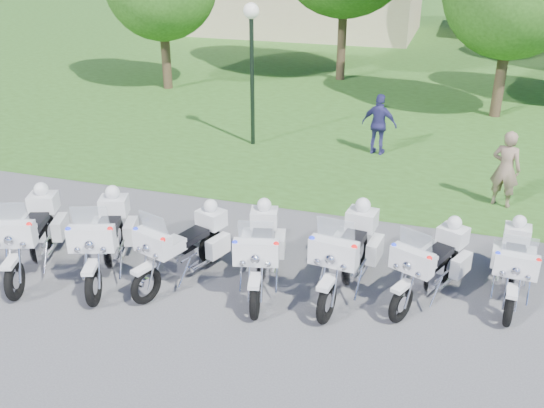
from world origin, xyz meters
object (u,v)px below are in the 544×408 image
(bystander_a, at_px, (506,169))
(motorcycle_1, at_px, (106,237))
(motorcycle_4, at_px, (348,252))
(motorcycle_2, at_px, (185,246))
(lamp_post, at_px, (252,39))
(motorcycle_6, at_px, (514,264))
(motorcycle_5, at_px, (432,263))
(bystander_c, at_px, (379,125))
(motorcycle_3, at_px, (261,250))
(motorcycle_0, at_px, (32,233))

(bystander_a, bearing_deg, motorcycle_1, 55.71)
(motorcycle_1, relative_size, motorcycle_4, 0.95)
(motorcycle_2, xyz_separation_m, lamp_post, (-1.30, 7.52, 2.40))
(motorcycle_6, bearing_deg, bystander_a, -85.15)
(motorcycle_2, xyz_separation_m, motorcycle_5, (4.33, 0.71, -0.01))
(lamp_post, xyz_separation_m, bystander_c, (3.68, 0.25, -2.20))
(motorcycle_4, relative_size, bystander_a, 1.45)
(motorcycle_3, distance_m, motorcycle_6, 4.41)
(motorcycle_2, xyz_separation_m, motorcycle_6, (5.69, 1.18, -0.04))
(motorcycle_6, bearing_deg, motorcycle_1, 15.39)
(motorcycle_6, relative_size, bystander_a, 1.25)
(motorcycle_0, xyz_separation_m, motorcycle_3, (4.28, 0.71, -0.03))
(motorcycle_1, distance_m, motorcycle_6, 7.30)
(motorcycle_1, distance_m, motorcycle_2, 1.50)
(motorcycle_2, bearing_deg, motorcycle_6, -150.23)
(motorcycle_0, relative_size, motorcycle_2, 1.07)
(motorcycle_2, relative_size, motorcycle_4, 0.88)
(lamp_post, bearing_deg, motorcycle_1, -91.32)
(motorcycle_3, xyz_separation_m, bystander_a, (4.26, 4.92, 0.21))
(motorcycle_1, height_order, bystander_a, bystander_a)
(motorcycle_0, xyz_separation_m, motorcycle_4, (5.79, 1.03, 0.02))
(motorcycle_6, bearing_deg, motorcycle_5, 23.06)
(bystander_c, bearing_deg, motorcycle_5, 116.50)
(motorcycle_6, height_order, bystander_c, bystander_c)
(motorcycle_1, distance_m, bystander_a, 8.92)
(motorcycle_2, distance_m, motorcycle_6, 5.81)
(motorcycle_4, height_order, lamp_post, lamp_post)
(motorcycle_1, distance_m, bystander_c, 8.90)
(motorcycle_5, bearing_deg, motorcycle_4, 31.25)
(motorcycle_0, relative_size, motorcycle_1, 0.99)
(motorcycle_0, xyz_separation_m, bystander_a, (8.53, 5.63, 0.18))
(motorcycle_2, distance_m, motorcycle_4, 2.94)
(lamp_post, relative_size, bystander_c, 2.34)
(motorcycle_1, height_order, motorcycle_5, motorcycle_1)
(motorcycle_1, distance_m, motorcycle_3, 2.90)
(bystander_a, bearing_deg, motorcycle_6, 109.35)
(motorcycle_4, xyz_separation_m, motorcycle_6, (2.79, 0.65, -0.10))
(motorcycle_2, bearing_deg, lamp_post, -62.13)
(motorcycle_4, distance_m, lamp_post, 8.49)
(motorcycle_2, distance_m, motorcycle_5, 4.38)
(bystander_c, bearing_deg, motorcycle_6, 127.71)
(motorcycle_3, bearing_deg, motorcycle_2, -4.70)
(motorcycle_1, bearing_deg, motorcycle_0, -7.78)
(motorcycle_5, relative_size, bystander_c, 1.27)
(motorcycle_0, relative_size, motorcycle_3, 1.01)
(motorcycle_5, bearing_deg, lamp_post, -26.66)
(motorcycle_1, height_order, motorcycle_4, motorcycle_4)
(motorcycle_2, xyz_separation_m, motorcycle_3, (1.38, 0.21, 0.02))
(motorcycle_3, bearing_deg, bystander_a, -144.02)
(bystander_a, bearing_deg, lamp_post, -0.35)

